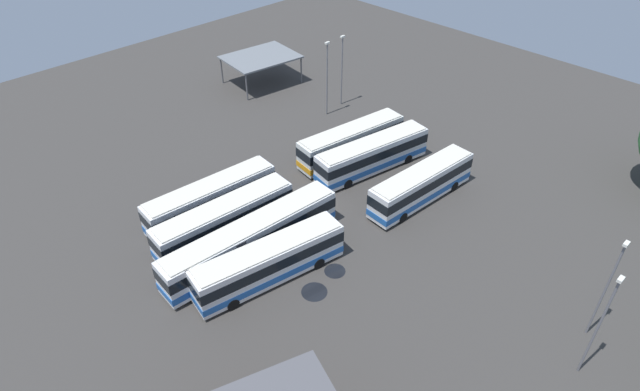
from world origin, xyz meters
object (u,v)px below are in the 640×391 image
lamp_post_far_corner (600,323)px  bus_row0_slot0 (269,262)px  bus_row1_slot3 (351,141)px  lamp_post_by_building (342,68)px  lamp_post_near_entrance (327,76)px  bus_row0_slot3 (211,199)px  bus_row0_slot1 (252,239)px  bus_row1_slot2 (372,155)px  lamp_post_mid_lot (607,286)px  bus_row1_slot0 (422,184)px  maintenance_shelter (261,58)px  bus_row0_slot2 (225,220)px

lamp_post_far_corner → bus_row0_slot0: bearing=113.6°
bus_row1_slot3 → lamp_post_by_building: 12.34m
bus_row0_slot0 → lamp_post_far_corner: size_ratio=1.46×
lamp_post_near_entrance → lamp_post_far_corner: bearing=-109.9°
bus_row0_slot0 → bus_row0_slot3: (1.54, 9.83, -0.00)m
bus_row0_slot0 → lamp_post_by_building: (25.68, 16.76, 2.91)m
bus_row0_slot1 → bus_row0_slot3: (0.86, 6.78, -0.00)m
bus_row1_slot2 → lamp_post_mid_lot: size_ratio=1.50×
bus_row1_slot3 → bus_row0_slot3: bearing=172.7°
lamp_post_mid_lot → lamp_post_by_building: bearing=70.5°
bus_row0_slot1 → bus_row1_slot3: bearing=15.4°
bus_row0_slot1 → bus_row0_slot0: bearing=-102.5°
bus_row1_slot0 → maintenance_shelter: 30.89m
maintenance_shelter → lamp_post_by_building: bearing=-75.1°
bus_row1_slot2 → maintenance_shelter: (5.25, 23.75, 1.69)m
bus_row0_slot3 → lamp_post_by_building: bearing=16.0°
lamp_post_far_corner → bus_row1_slot3: bearing=73.3°
lamp_post_far_corner → lamp_post_near_entrance: size_ratio=0.98×
bus_row0_slot0 → bus_row1_slot3: same height
bus_row0_slot2 → lamp_post_mid_lot: lamp_post_mid_lot is taller
bus_row1_slot3 → lamp_post_near_entrance: size_ratio=1.41×
bus_row0_slot2 → bus_row0_slot0: bearing=-95.4°
bus_row1_slot3 → lamp_post_mid_lot: lamp_post_mid_lot is taller
bus_row1_slot2 → lamp_post_by_building: lamp_post_by_building is taller
bus_row0_slot3 → bus_row0_slot2: bearing=-105.7°
bus_row0_slot0 → lamp_post_far_corner: 23.02m
bus_row0_slot3 → maintenance_shelter: size_ratio=1.30×
bus_row0_slot0 → maintenance_shelter: bearing=51.4°
bus_row0_slot3 → bus_row1_slot0: same height
maintenance_shelter → lamp_post_by_building: size_ratio=1.12×
maintenance_shelter → bus_row1_slot2: bearing=-102.5°
lamp_post_mid_lot → bus_row0_slot2: bearing=114.4°
bus_row0_slot2 → lamp_post_mid_lot: 29.28m
bus_row0_slot0 → maintenance_shelter: maintenance_shelter is taller
bus_row0_slot0 → bus_row1_slot0: same height
bus_row1_slot0 → bus_row1_slot2: bearing=84.9°
bus_row0_slot0 → bus_row0_slot1: bearing=77.5°
bus_row1_slot3 → lamp_post_mid_lot: 28.31m
bus_row0_slot0 → maintenance_shelter: size_ratio=1.31×
lamp_post_mid_lot → bus_row0_slot0: bearing=122.4°
bus_row0_slot3 → lamp_post_far_corner: bearing=-76.1°
bus_row0_slot3 → lamp_post_near_entrance: bearing=16.7°
bus_row0_slot0 → lamp_post_by_building: size_ratio=1.48×
bus_row0_slot2 → bus_row1_slot0: bearing=-28.1°
bus_row1_slot0 → bus_row1_slot3: (0.99, 9.78, 0.00)m
lamp_post_mid_lot → lamp_post_near_entrance: lamp_post_near_entrance is taller
bus_row0_slot3 → bus_row1_slot3: 16.36m
bus_row0_slot1 → bus_row1_slot3: size_ratio=1.29×
bus_row0_slot3 → lamp_post_mid_lot: 31.91m
bus_row0_slot1 → bus_row0_slot3: 6.84m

